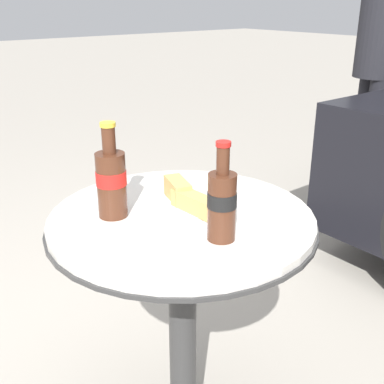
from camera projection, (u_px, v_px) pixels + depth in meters
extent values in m
cylinder|color=#333333|center=(183.00, 340.00, 1.31)|extent=(0.07, 0.07, 0.72)
cylinder|color=#333333|center=(182.00, 223.00, 1.18)|extent=(0.66, 0.66, 0.01)
cylinder|color=beige|center=(182.00, 218.00, 1.17)|extent=(0.65, 0.65, 0.02)
cylinder|color=#4C2819|center=(112.00, 185.00, 1.13)|extent=(0.07, 0.07, 0.16)
cylinder|color=red|center=(111.00, 178.00, 1.13)|extent=(0.07, 0.07, 0.03)
cylinder|color=#4C2819|center=(109.00, 140.00, 1.09)|extent=(0.03, 0.03, 0.06)
cylinder|color=gold|center=(108.00, 124.00, 1.08)|extent=(0.04, 0.04, 0.01)
cylinder|color=#4C2819|center=(222.00, 207.00, 1.02)|extent=(0.06, 0.06, 0.15)
cylinder|color=black|center=(222.00, 199.00, 1.02)|extent=(0.06, 0.06, 0.03)
cylinder|color=#4C2819|center=(223.00, 160.00, 0.98)|extent=(0.03, 0.03, 0.06)
cylinder|color=red|center=(223.00, 144.00, 0.97)|extent=(0.03, 0.03, 0.01)
cylinder|color=white|center=(184.00, 209.00, 1.18)|extent=(0.25, 0.25, 0.01)
cube|color=white|center=(184.00, 207.00, 1.18)|extent=(0.17, 0.17, 0.00)
cube|color=tan|center=(178.00, 190.00, 1.21)|extent=(0.11, 0.07, 0.05)
cube|color=tan|center=(197.00, 204.00, 1.14)|extent=(0.15, 0.05, 0.04)
cylinder|color=black|center=(364.00, 128.00, 3.46)|extent=(0.14, 0.14, 0.75)
cylinder|color=black|center=(374.00, 134.00, 3.30)|extent=(0.14, 0.14, 0.75)
cylinder|color=black|center=(383.00, 30.00, 3.13)|extent=(0.32, 0.32, 0.60)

